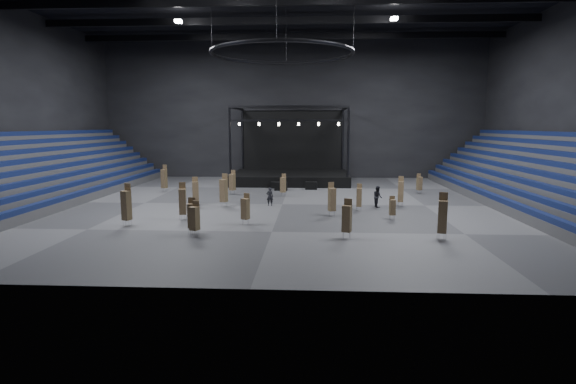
{
  "coord_description": "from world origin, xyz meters",
  "views": [
    {
      "loc": [
        2.6,
        -39.27,
        6.94
      ],
      "look_at": [
        0.61,
        -2.0,
        1.4
      ],
      "focal_mm": 28.0,
      "sensor_mm": 36.0,
      "label": 1
    }
  ],
  "objects_px": {
    "chair_stack_6": "(195,218)",
    "chair_stack_16": "(126,205)",
    "chair_stack_12": "(283,184)",
    "man_center": "(270,197)",
    "chair_stack_10": "(224,190)",
    "chair_stack_1": "(183,201)",
    "crew_member": "(378,197)",
    "chair_stack_5": "(245,208)",
    "chair_stack_3": "(232,182)",
    "chair_stack_9": "(359,197)",
    "stage": "(291,170)",
    "chair_stack_8": "(419,183)",
    "chair_stack_15": "(164,178)",
    "chair_stack_4": "(401,191)",
    "flight_case_right": "(311,186)",
    "flight_case_mid": "(281,186)",
    "chair_stack_0": "(192,215)",
    "chair_stack_13": "(195,191)",
    "chair_stack_11": "(347,218)",
    "chair_stack_14": "(443,216)",
    "chair_stack_2": "(392,207)",
    "chair_stack_7": "(332,199)",
    "flight_case_left": "(276,185)"
  },
  "relations": [
    {
      "from": "chair_stack_12",
      "to": "chair_stack_6",
      "type": "bearing_deg",
      "value": -83.9
    },
    {
      "from": "chair_stack_6",
      "to": "chair_stack_10",
      "type": "height_order",
      "value": "chair_stack_10"
    },
    {
      "from": "crew_member",
      "to": "flight_case_left",
      "type": "bearing_deg",
      "value": 30.47
    },
    {
      "from": "chair_stack_6",
      "to": "chair_stack_16",
      "type": "relative_size",
      "value": 0.76
    },
    {
      "from": "chair_stack_1",
      "to": "stage",
      "type": "bearing_deg",
      "value": 63.32
    },
    {
      "from": "chair_stack_3",
      "to": "man_center",
      "type": "height_order",
      "value": "chair_stack_3"
    },
    {
      "from": "chair_stack_10",
      "to": "flight_case_right",
      "type": "bearing_deg",
      "value": 75.9
    },
    {
      "from": "chair_stack_10",
      "to": "chair_stack_1",
      "type": "bearing_deg",
      "value": -90.33
    },
    {
      "from": "stage",
      "to": "chair_stack_3",
      "type": "relative_size",
      "value": 5.66
    },
    {
      "from": "chair_stack_15",
      "to": "flight_case_right",
      "type": "bearing_deg",
      "value": 26.9
    },
    {
      "from": "flight_case_left",
      "to": "flight_case_mid",
      "type": "relative_size",
      "value": 0.8
    },
    {
      "from": "chair_stack_2",
      "to": "crew_member",
      "type": "distance_m",
      "value": 5.16
    },
    {
      "from": "stage",
      "to": "chair_stack_4",
      "type": "height_order",
      "value": "stage"
    },
    {
      "from": "chair_stack_3",
      "to": "crew_member",
      "type": "height_order",
      "value": "chair_stack_3"
    },
    {
      "from": "chair_stack_11",
      "to": "chair_stack_14",
      "type": "relative_size",
      "value": 0.85
    },
    {
      "from": "chair_stack_4",
      "to": "chair_stack_16",
      "type": "bearing_deg",
      "value": -147.18
    },
    {
      "from": "chair_stack_4",
      "to": "chair_stack_3",
      "type": "bearing_deg",
      "value": 168.71
    },
    {
      "from": "stage",
      "to": "chair_stack_0",
      "type": "distance_m",
      "value": 27.98
    },
    {
      "from": "chair_stack_10",
      "to": "stage",
      "type": "bearing_deg",
      "value": 94.62
    },
    {
      "from": "stage",
      "to": "chair_stack_3",
      "type": "distance_m",
      "value": 12.03
    },
    {
      "from": "man_center",
      "to": "crew_member",
      "type": "xyz_separation_m",
      "value": [
        9.3,
        -0.23,
        0.11
      ]
    },
    {
      "from": "chair_stack_5",
      "to": "chair_stack_6",
      "type": "bearing_deg",
      "value": -102.49
    },
    {
      "from": "chair_stack_1",
      "to": "chair_stack_2",
      "type": "xyz_separation_m",
      "value": [
        15.54,
        0.9,
        -0.47
      ]
    },
    {
      "from": "chair_stack_12",
      "to": "man_center",
      "type": "distance_m",
      "value": 5.46
    },
    {
      "from": "chair_stack_1",
      "to": "man_center",
      "type": "height_order",
      "value": "chair_stack_1"
    },
    {
      "from": "chair_stack_5",
      "to": "crew_member",
      "type": "distance_m",
      "value": 12.72
    },
    {
      "from": "chair_stack_1",
      "to": "flight_case_right",
      "type": "bearing_deg",
      "value": 49.94
    },
    {
      "from": "chair_stack_12",
      "to": "man_center",
      "type": "bearing_deg",
      "value": -77.29
    },
    {
      "from": "chair_stack_1",
      "to": "chair_stack_14",
      "type": "relative_size",
      "value": 0.95
    },
    {
      "from": "chair_stack_6",
      "to": "chair_stack_16",
      "type": "xyz_separation_m",
      "value": [
        -5.48,
        2.69,
        0.31
      ]
    },
    {
      "from": "chair_stack_9",
      "to": "chair_stack_12",
      "type": "distance_m",
      "value": 9.98
    },
    {
      "from": "chair_stack_6",
      "to": "chair_stack_9",
      "type": "height_order",
      "value": "chair_stack_6"
    },
    {
      "from": "stage",
      "to": "chair_stack_11",
      "type": "bearing_deg",
      "value": -80.38
    },
    {
      "from": "chair_stack_4",
      "to": "chair_stack_8",
      "type": "xyz_separation_m",
      "value": [
        3.32,
        7.41,
        -0.23
      ]
    },
    {
      "from": "chair_stack_0",
      "to": "chair_stack_9",
      "type": "bearing_deg",
      "value": 30.7
    },
    {
      "from": "chair_stack_4",
      "to": "chair_stack_7",
      "type": "distance_m",
      "value": 7.66
    },
    {
      "from": "chair_stack_15",
      "to": "flight_case_mid",
      "type": "bearing_deg",
      "value": 25.65
    },
    {
      "from": "crew_member",
      "to": "chair_stack_10",
      "type": "bearing_deg",
      "value": 82.4
    },
    {
      "from": "chair_stack_8",
      "to": "chair_stack_15",
      "type": "relative_size",
      "value": 0.72
    },
    {
      "from": "chair_stack_13",
      "to": "man_center",
      "type": "xyz_separation_m",
      "value": [
        6.47,
        0.38,
        -0.51
      ]
    },
    {
      "from": "flight_case_mid",
      "to": "man_center",
      "type": "height_order",
      "value": "man_center"
    },
    {
      "from": "chair_stack_1",
      "to": "chair_stack_6",
      "type": "height_order",
      "value": "chair_stack_1"
    },
    {
      "from": "chair_stack_1",
      "to": "chair_stack_12",
      "type": "distance_m",
      "value": 13.46
    },
    {
      "from": "flight_case_mid",
      "to": "chair_stack_10",
      "type": "xyz_separation_m",
      "value": [
        -4.21,
        -10.18,
        1.02
      ]
    },
    {
      "from": "flight_case_right",
      "to": "chair_stack_15",
      "type": "distance_m",
      "value": 15.7
    },
    {
      "from": "chair_stack_8",
      "to": "stage",
      "type": "bearing_deg",
      "value": 128.91
    },
    {
      "from": "chair_stack_3",
      "to": "chair_stack_10",
      "type": "distance_m",
      "value": 7.14
    },
    {
      "from": "flight_case_mid",
      "to": "chair_stack_2",
      "type": "height_order",
      "value": "chair_stack_2"
    },
    {
      "from": "chair_stack_12",
      "to": "chair_stack_16",
      "type": "height_order",
      "value": "chair_stack_16"
    },
    {
      "from": "chair_stack_0",
      "to": "chair_stack_4",
      "type": "xyz_separation_m",
      "value": [
        15.4,
        10.8,
        0.1
      ]
    }
  ]
}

